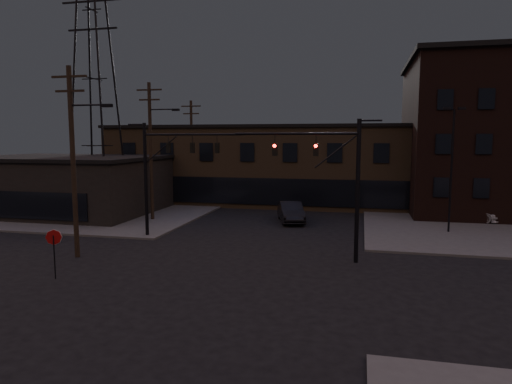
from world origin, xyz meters
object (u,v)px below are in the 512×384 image
stop_sign (54,242)px  parked_car_lot_a (465,207)px  parked_car_lot_b (468,211)px  traffic_signal_far (162,166)px  car_crossing (291,212)px  traffic_signal_near (337,175)px

stop_sign → parked_car_lot_a: 33.45m
parked_car_lot_b → traffic_signal_far: bearing=143.6°
car_crossing → stop_sign: bearing=-133.0°
stop_sign → parked_car_lot_b: (23.44, 21.64, -0.94)m
stop_sign → parked_car_lot_a: (23.67, 23.62, -0.91)m
parked_car_lot_a → car_crossing: 15.66m
traffic_signal_far → parked_car_lot_b: traffic_signal_far is taller
car_crossing → traffic_signal_near: bearing=-85.9°
traffic_signal_near → stop_sign: size_ratio=3.23×
traffic_signal_near → parked_car_lot_b: 18.64m
traffic_signal_far → parked_car_lot_b: bearing=27.7°
traffic_signal_far → car_crossing: traffic_signal_far is taller
car_crossing → parked_car_lot_b: bearing=-2.4°
stop_sign → parked_car_lot_b: stop_sign is taller
traffic_signal_near → parked_car_lot_b: (10.09, 15.15, -4.02)m
traffic_signal_near → parked_car_lot_a: traffic_signal_near is taller
car_crossing → traffic_signal_far: bearing=-150.2°
traffic_signal_near → car_crossing: 13.01m
traffic_signal_far → parked_car_lot_a: (22.38, 13.64, -4.07)m
traffic_signal_near → parked_car_lot_a: 20.39m
car_crossing → parked_car_lot_a: bearing=4.4°
stop_sign → car_crossing: stop_sign is taller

